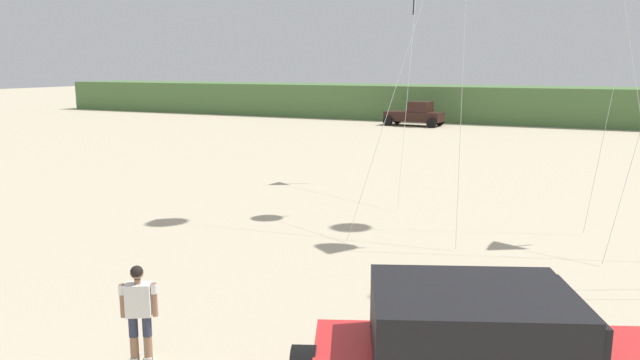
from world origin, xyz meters
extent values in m
cube|color=#4C703D|center=(-3.87, 51.65, 1.53)|extent=(90.00, 6.97, 3.06)
cube|color=black|center=(3.27, 3.68, 1.86)|extent=(2.78, 2.47, 0.80)
cube|color=black|center=(4.39, 4.11, 1.82)|extent=(0.70, 1.59, 0.72)
cylinder|color=#8C664C|center=(-2.20, 4.09, 0.25)|extent=(0.14, 0.14, 0.49)
cylinder|color=#2D3347|center=(-2.20, 4.09, 0.64)|extent=(0.15, 0.15, 0.36)
cube|color=silver|center=(-2.22, 4.13, 0.05)|extent=(0.22, 0.28, 0.10)
cylinder|color=#8C664C|center=(-2.01, 4.20, 0.25)|extent=(0.14, 0.14, 0.49)
cylinder|color=#2D3347|center=(-2.01, 4.20, 0.64)|extent=(0.15, 0.15, 0.36)
cube|color=silver|center=(-2.03, 4.23, 0.05)|extent=(0.22, 0.28, 0.10)
cube|color=silver|center=(-2.10, 4.15, 1.09)|extent=(0.48, 0.42, 0.54)
cylinder|color=#8C664C|center=(-2.33, 4.02, 1.08)|extent=(0.09, 0.09, 0.56)
cylinder|color=silver|center=(-2.33, 4.02, 1.27)|extent=(0.11, 0.11, 0.16)
cylinder|color=#8C664C|center=(-1.88, 4.27, 1.08)|extent=(0.09, 0.09, 0.56)
cylinder|color=silver|center=(-1.88, 4.27, 1.27)|extent=(0.11, 0.11, 0.16)
cylinder|color=#8C664C|center=(-2.10, 4.15, 1.40)|extent=(0.10, 0.10, 0.08)
sphere|color=#8C664C|center=(-2.10, 4.15, 1.54)|extent=(0.21, 0.21, 0.21)
sphere|color=black|center=(-2.10, 4.13, 1.56)|extent=(0.21, 0.21, 0.21)
cube|color=black|center=(-8.90, 45.05, 0.76)|extent=(4.74, 2.28, 0.76)
cube|color=black|center=(-8.36, 45.01, 1.56)|extent=(1.75, 1.93, 0.84)
cylinder|color=black|center=(-6.97, 45.94, 0.38)|extent=(0.78, 0.32, 0.76)
cylinder|color=black|center=(-7.15, 43.85, 0.38)|extent=(0.78, 0.32, 0.76)
cylinder|color=black|center=(-10.66, 46.26, 0.38)|extent=(0.78, 0.32, 0.76)
cylinder|color=black|center=(-10.84, 44.16, 0.38)|extent=(0.78, 0.32, 0.76)
cylinder|color=silver|center=(-0.88, 14.31, 4.56)|extent=(1.36, 4.84, 9.02)
cylinder|color=silver|center=(5.09, 14.22, 5.39)|extent=(2.28, 1.44, 10.69)
cylinder|color=silver|center=(-1.91, 18.89, 4.48)|extent=(1.13, 5.86, 8.87)
camera|label=1|loc=(4.38, -3.09, 4.81)|focal=33.99mm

